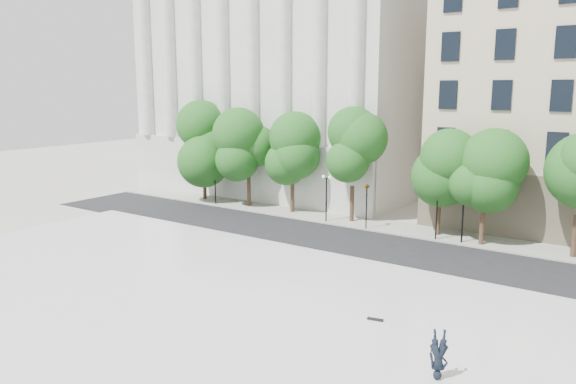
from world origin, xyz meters
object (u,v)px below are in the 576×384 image
(skateboard, at_px, (375,319))
(person_lying, at_px, (438,372))
(traffic_light_east, at_px, (438,193))
(traffic_light_west, at_px, (367,184))

(skateboard, bearing_deg, person_lying, -51.08)
(skateboard, bearing_deg, traffic_light_east, 89.17)
(traffic_light_west, height_order, person_lying, traffic_light_west)
(traffic_light_east, bearing_deg, skateboard, -79.08)
(traffic_light_west, distance_m, person_lying, 24.40)
(traffic_light_east, relative_size, skateboard, 5.45)
(traffic_light_east, height_order, person_lying, traffic_light_east)
(traffic_light_west, bearing_deg, traffic_light_east, 0.00)
(traffic_light_east, height_order, skateboard, traffic_light_east)
(person_lying, bearing_deg, traffic_light_west, 97.91)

